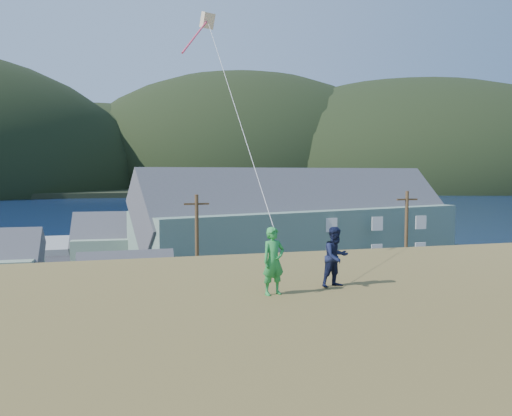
% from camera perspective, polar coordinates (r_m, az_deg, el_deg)
% --- Properties ---
extents(ground, '(900.00, 900.00, 0.00)m').
position_cam_1_polar(ground, '(31.90, -6.53, -14.47)').
color(ground, '#0A1638').
rests_on(ground, ground).
extents(grass_strip, '(110.00, 8.00, 0.10)m').
position_cam_1_polar(grass_strip, '(30.01, -5.98, -15.58)').
color(grass_strip, '#4C3D19').
rests_on(grass_strip, ground).
extents(waterfront_lot, '(72.00, 36.00, 0.12)m').
position_cam_1_polar(waterfront_lot, '(48.21, -9.34, -8.01)').
color(waterfront_lot, '#28282B').
rests_on(waterfront_lot, ground).
extents(wharf, '(26.00, 14.00, 0.90)m').
position_cam_1_polar(wharf, '(70.65, -15.89, -3.91)').
color(wharf, gray).
rests_on(wharf, ground).
extents(far_shore, '(900.00, 320.00, 2.00)m').
position_cam_1_polar(far_shore, '(360.09, -13.80, 2.59)').
color(far_shore, black).
rests_on(far_shore, ground).
extents(far_hills, '(760.00, 265.00, 143.00)m').
position_cam_1_polar(far_hills, '(311.98, -7.13, 2.64)').
color(far_hills, black).
rests_on(far_hills, ground).
extents(lodge, '(37.69, 19.02, 12.77)m').
position_cam_1_polar(lodge, '(54.33, 5.51, -1.42)').
color(lodge, slate).
rests_on(lodge, waterfront_lot).
extents(shed_white, '(6.84, 4.58, 5.38)m').
position_cam_1_polar(shed_white, '(37.08, -14.59, -8.57)').
color(shed_white, silver).
rests_on(shed_white, waterfront_lot).
extents(shed_palegreen_far, '(11.05, 6.72, 7.21)m').
position_cam_1_polar(shed_palegreen_far, '(54.46, -14.68, -3.80)').
color(shed_palegreen_far, gray).
rests_on(shed_palegreen_far, waterfront_lot).
extents(utility_poles, '(33.55, 0.24, 8.70)m').
position_cam_1_polar(utility_poles, '(32.17, -8.14, -6.28)').
color(utility_poles, '#47331E').
rests_on(utility_poles, waterfront_lot).
extents(parked_cars, '(23.62, 12.26, 1.55)m').
position_cam_1_polar(parked_cars, '(51.53, -18.42, -6.48)').
color(parked_cars, slate).
rests_on(parked_cars, waterfront_lot).
extents(kite_flyer_green, '(0.69, 0.55, 1.65)m').
position_cam_1_polar(kite_flyer_green, '(12.13, 2.01, -6.08)').
color(kite_flyer_green, green).
rests_on(kite_flyer_green, hillside).
extents(kite_flyer_navy, '(0.89, 0.78, 1.56)m').
position_cam_1_polar(kite_flyer_navy, '(13.12, 9.10, -5.54)').
color(kite_flyer_navy, '#151B39').
rests_on(kite_flyer_navy, hillside).
extents(kite_rig, '(0.92, 3.83, 9.85)m').
position_cam_1_polar(kite_rig, '(19.17, -5.69, 20.09)').
color(kite_rig, beige).
rests_on(kite_rig, ground).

